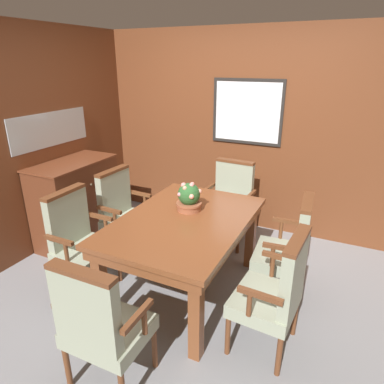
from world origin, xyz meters
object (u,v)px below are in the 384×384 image
chair_head_near (100,323)px  potted_plant (189,198)px  chair_right_far (289,246)px  dining_table (185,229)px  chair_right_near (276,290)px  sideboard_cabinet (77,202)px  chair_head_far (230,199)px  chair_left_far (123,210)px  chair_left_near (79,238)px

chair_head_near → potted_plant: bearing=-89.4°
chair_right_far → potted_plant: size_ratio=3.56×
dining_table → potted_plant: bearing=104.3°
chair_head_near → chair_right_near: (0.93, 0.81, 0.00)m
dining_table → sideboard_cabinet: sideboard_cabinet is taller
chair_head_far → chair_left_far: (-0.96, -0.82, 0.00)m
chair_right_far → chair_left_near: size_ratio=1.00×
potted_plant → chair_head_far: bearing=85.5°
potted_plant → sideboard_cabinet: size_ratio=0.27×
chair_head_far → chair_right_near: size_ratio=1.00×
chair_head_near → chair_left_near: size_ratio=1.00×
dining_table → chair_right_far: 0.94m
chair_right_far → chair_left_far: (-1.80, -0.01, 0.00)m
chair_left_near → chair_right_near: 1.83m
chair_left_far → chair_left_near: 0.69m
potted_plant → sideboard_cabinet: 1.61m
chair_head_near → chair_right_near: bearing=-139.6°
chair_left_near → potted_plant: 1.09m
chair_head_far → sideboard_cabinet: 1.82m
chair_left_near → chair_head_far: bearing=-31.9°
chair_head_near → chair_right_near: 1.23m
chair_right_near → dining_table: bearing=-107.0°
dining_table → chair_right_near: 0.98m
chair_right_far → potted_plant: potted_plant is taller
dining_table → chair_right_near: (0.91, -0.34, -0.14)m
chair_head_near → potted_plant: (-0.03, 1.33, 0.36)m
chair_left_near → dining_table: bearing=-68.1°
chair_head_near → chair_right_far: bearing=-121.6°
dining_table → chair_left_far: bearing=160.6°
dining_table → potted_plant: 0.29m
chair_head_far → chair_left_near: size_ratio=1.00×
chair_right_near → potted_plant: 1.15m
chair_left_near → potted_plant: bearing=-57.6°
potted_plant → chair_left_far: bearing=170.8°
chair_left_near → chair_right_near: same height
chair_head_far → chair_head_near: (-0.05, -2.29, 0.00)m
dining_table → chair_head_far: 1.15m
dining_table → sideboard_cabinet: 1.65m
chair_head_far → sideboard_cabinet: size_ratio=0.97×
chair_left_near → potted_plant: (0.88, 0.55, 0.36)m
dining_table → chair_head_far: (0.03, 1.14, -0.14)m
chair_right_far → chair_head_far: 1.17m
chair_head_far → chair_right_near: 1.73m
chair_right_far → sideboard_cabinet: size_ratio=0.97×
chair_left_near → chair_right_near: size_ratio=1.00×
chair_left_far → chair_right_near: (1.84, -0.67, 0.00)m
chair_right_far → chair_right_near: bearing=-1.3°
chair_left_near → sideboard_cabinet: size_ratio=0.97×
chair_right_far → chair_head_far: (-0.84, 0.81, 0.00)m
chair_right_far → chair_left_near: (-1.80, -0.70, 0.00)m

